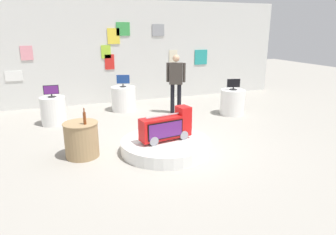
# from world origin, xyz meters

# --- Properties ---
(ground_plane) EXTENTS (30.00, 30.00, 0.00)m
(ground_plane) POSITION_xyz_m (0.00, 0.00, 0.00)
(ground_plane) COLOR #9E998E
(back_wall_display) EXTENTS (11.64, 0.13, 3.37)m
(back_wall_display) POSITION_xyz_m (-0.00, 4.41, 1.69)
(back_wall_display) COLOR silver
(back_wall_display) RESTS_ON ground
(main_display_pedestal) EXTENTS (1.85, 1.85, 0.24)m
(main_display_pedestal) POSITION_xyz_m (-0.31, -0.40, 0.12)
(main_display_pedestal) COLOR white
(main_display_pedestal) RESTS_ON ground
(novelty_firetruck_tv) EXTENTS (1.12, 0.49, 0.67)m
(novelty_firetruck_tv) POSITION_xyz_m (-0.29, -0.40, 0.52)
(novelty_firetruck_tv) COLOR gray
(novelty_firetruck_tv) RESTS_ON main_display_pedestal
(display_pedestal_left_rear) EXTENTS (0.71, 0.71, 0.74)m
(display_pedestal_left_rear) POSITION_xyz_m (2.52, 1.58, 0.37)
(display_pedestal_left_rear) COLOR white
(display_pedestal_left_rear) RESTS_ON ground
(tv_on_left_rear) EXTENTS (0.38, 0.22, 0.32)m
(tv_on_left_rear) POSITION_xyz_m (2.52, 1.58, 0.90)
(tv_on_left_rear) COLOR black
(tv_on_left_rear) RESTS_ON display_pedestal_left_rear
(display_pedestal_center_rear) EXTENTS (0.74, 0.74, 0.74)m
(display_pedestal_center_rear) POSITION_xyz_m (-0.39, 3.16, 0.37)
(display_pedestal_center_rear) COLOR white
(display_pedestal_center_rear) RESTS_ON ground
(tv_on_center_rear) EXTENTS (0.42, 0.20, 0.38)m
(tv_on_center_rear) POSITION_xyz_m (-0.39, 3.16, 0.95)
(tv_on_center_rear) COLOR black
(tv_on_center_rear) RESTS_ON display_pedestal_center_rear
(display_pedestal_right_rear) EXTENTS (0.64, 0.64, 0.74)m
(display_pedestal_right_rear) POSITION_xyz_m (-2.45, 2.40, 0.37)
(display_pedestal_right_rear) COLOR white
(display_pedestal_right_rear) RESTS_ON ground
(tv_on_right_rear) EXTENTS (0.38, 0.20, 0.31)m
(tv_on_right_rear) POSITION_xyz_m (-2.45, 2.39, 0.91)
(tv_on_right_rear) COLOR black
(tv_on_right_rear) RESTS_ON display_pedestal_right_rear
(side_table_round) EXTENTS (0.68, 0.68, 0.70)m
(side_table_round) POSITION_xyz_m (-1.95, -0.05, 0.36)
(side_table_round) COLOR #9E7F56
(side_table_round) RESTS_ON ground
(bottle_on_side_table) EXTENTS (0.06, 0.06, 0.32)m
(bottle_on_side_table) POSITION_xyz_m (-1.87, -0.18, 0.83)
(bottle_on_side_table) COLOR brown
(bottle_on_side_table) RESTS_ON side_table_round
(shopper_browsing_near_truck) EXTENTS (0.51, 0.35, 1.74)m
(shopper_browsing_near_truck) POSITION_xyz_m (0.98, 2.25, 1.02)
(shopper_browsing_near_truck) COLOR black
(shopper_browsing_near_truck) RESTS_ON ground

